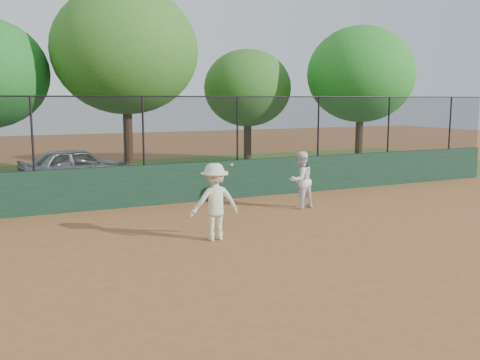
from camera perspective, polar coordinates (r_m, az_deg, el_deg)
name	(u,v)px	position (r m, az deg, el deg)	size (l,w,h in m)	color
ground	(251,258)	(10.69, 1.16, -8.27)	(80.00, 80.00, 0.00)	#9C5D32
back_wall	(161,184)	(16.02, -8.41, -0.46)	(26.00, 0.20, 1.20)	#1A3925
grass_strip	(117,178)	(21.86, -12.96, 0.26)	(36.00, 12.00, 0.01)	#32541A
parked_car	(78,166)	(20.20, -16.92, 1.41)	(1.64, 4.08, 1.39)	#A1A5AA
player_second	(301,180)	(15.35, 6.49, 0.00)	(0.79, 0.62, 1.63)	white
player_main	(215,202)	(11.82, -2.72, -2.34)	(1.14, 0.70, 1.73)	beige
fence_assembly	(159,129)	(15.84, -8.64, 5.39)	(26.00, 0.06, 2.00)	black
tree_2	(125,51)	(21.27, -12.12, 13.32)	(5.58, 5.07, 7.33)	#402717
tree_3	(248,88)	(24.77, 0.82, 9.75)	(4.06, 3.69, 5.35)	#422B16
tree_4	(361,75)	(24.98, 12.80, 10.92)	(4.95, 4.50, 6.34)	#452C18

